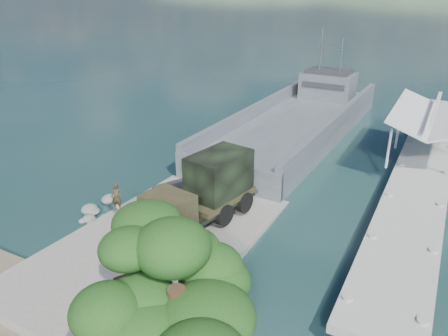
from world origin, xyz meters
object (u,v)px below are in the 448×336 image
Objects in this scene: landing_craft at (296,128)px; soldier at (117,202)px; pier at (427,153)px; military_truck at (203,192)px; overhang_tree at (171,281)px.

landing_craft is 22.76m from soldier.
pier reaches higher than soldier.
pier is at bearing -14.96° from landing_craft.
military_truck reaches higher than soldier.
overhang_tree is at bearing -53.84° from military_truck.
pier is 1.23× the size of landing_craft.
military_truck is 5.82m from soldier.
soldier is 0.25× the size of overhang_tree.
landing_craft is at bearing 101.45° from overhang_tree.
overhang_tree reaches higher than military_truck.
pier is 28.97m from overhang_tree.
overhang_tree reaches higher than pier.
overhang_tree is at bearing -60.97° from soldier.
pier is at bearing 77.59° from overhang_tree.
military_truck is (-11.66, -16.65, 0.98)m from pier.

